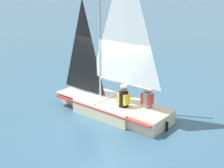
# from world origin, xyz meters

# --- Properties ---
(ground_plane) EXTENTS (260.00, 260.00, 0.00)m
(ground_plane) POSITION_xyz_m (0.00, 0.00, 0.00)
(ground_plane) COLOR #38607A
(sailboat_main) EXTENTS (4.05, 3.79, 5.39)m
(sailboat_main) POSITION_xyz_m (-0.02, -0.02, 0.73)
(sailboat_main) COLOR beige
(sailboat_main) RESTS_ON ground_plane
(sailor_helm) EXTENTS (0.43, 0.42, 1.16)m
(sailor_helm) POSITION_xyz_m (-0.56, -0.28, 0.63)
(sailor_helm) COLOR black
(sailor_helm) RESTS_ON ground_plane
(sailor_crew) EXTENTS (0.43, 0.42, 1.16)m
(sailor_crew) POSITION_xyz_m (-0.71, -1.02, 0.63)
(sailor_crew) COLOR black
(sailor_crew) RESTS_ON ground_plane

